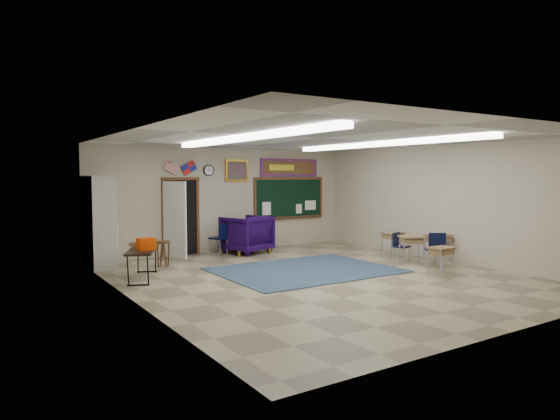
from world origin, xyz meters
TOP-DOWN VIEW (x-y plane):
  - floor at (0.00, 0.00)m, footprint 9.00×9.00m
  - back_wall at (0.00, 4.50)m, footprint 8.00×0.04m
  - front_wall at (0.00, -4.50)m, footprint 8.00×0.04m
  - left_wall at (-4.00, 0.00)m, footprint 0.04×9.00m
  - right_wall at (4.00, 0.00)m, footprint 0.04×9.00m
  - ceiling at (0.00, 0.00)m, footprint 8.00×9.00m
  - area_rug at (0.20, 0.80)m, footprint 4.00×3.00m
  - fluorescent_strips at (0.00, 0.00)m, footprint 3.86×6.00m
  - doorway at (-1.50, 4.35)m, footprint 1.10×0.89m
  - chalkboard at (2.20, 4.46)m, footprint 2.55×0.14m
  - bulletin_board at (2.20, 4.47)m, footprint 2.10×0.05m
  - framed_art_print at (0.35, 4.47)m, footprint 0.75×0.05m
  - wall_clock at (-0.55, 4.47)m, footprint 0.32×0.05m
  - wall_flags at (-1.40, 4.44)m, footprint 1.16×0.06m
  - storage_cabinet at (-3.71, 3.85)m, footprint 0.59×1.25m
  - wingback_armchair at (0.33, 3.85)m, footprint 1.43×1.46m
  - student_chair_reading at (-0.49, 3.99)m, footprint 0.60×0.60m
  - student_chair_desk_a at (2.88, -0.70)m, footprint 0.61×0.61m
  - student_chair_desk_b at (2.99, 0.46)m, footprint 0.44×0.44m
  - student_desk_front_left at (2.87, 0.01)m, footprint 0.73×0.68m
  - student_desk_front_right at (3.27, 1.05)m, footprint 0.58×0.44m
  - student_desk_back_left at (2.27, -1.39)m, footprint 0.55×0.42m
  - student_desk_back_right at (3.65, -0.16)m, footprint 0.65×0.53m
  - folding_table at (-3.27, 1.92)m, footprint 1.14×1.66m
  - wooden_stool at (-2.41, 3.07)m, footprint 0.35×0.35m

SIDE VIEW (x-z plane):
  - floor at x=0.00m, z-range 0.00..0.00m
  - area_rug at x=0.20m, z-range 0.00..0.02m
  - wooden_stool at x=-2.41m, z-range 0.01..0.63m
  - folding_table at x=-3.27m, z-range -0.09..0.81m
  - student_desk_back_left at x=2.27m, z-range 0.04..0.70m
  - student_chair_desk_b at x=2.99m, z-range 0.00..0.74m
  - student_desk_front_right at x=3.27m, z-range 0.04..0.72m
  - student_desk_front_left at x=2.87m, z-range 0.04..0.75m
  - student_desk_back_right at x=3.65m, z-range 0.04..0.76m
  - student_chair_desk_a at x=2.88m, z-range 0.00..0.88m
  - student_chair_reading at x=-0.49m, z-range 0.00..0.89m
  - wingback_armchair at x=0.33m, z-range 0.00..1.07m
  - doorway at x=-1.50m, z-range -0.02..2.14m
  - storage_cabinet at x=-3.71m, z-range 0.00..2.20m
  - chalkboard at x=2.20m, z-range 0.81..2.11m
  - back_wall at x=0.00m, z-range 0.00..3.00m
  - front_wall at x=0.00m, z-range 0.00..3.00m
  - left_wall at x=-4.00m, z-range 0.00..3.00m
  - right_wall at x=4.00m, z-range 0.00..3.00m
  - framed_art_print at x=0.35m, z-range 2.02..2.67m
  - wall_clock at x=-0.55m, z-range 2.19..2.51m
  - bulletin_board at x=2.20m, z-range 2.18..2.73m
  - wall_flags at x=-1.40m, z-range 2.13..2.83m
  - fluorescent_strips at x=0.00m, z-range 2.89..2.99m
  - ceiling at x=0.00m, z-range 2.98..3.02m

